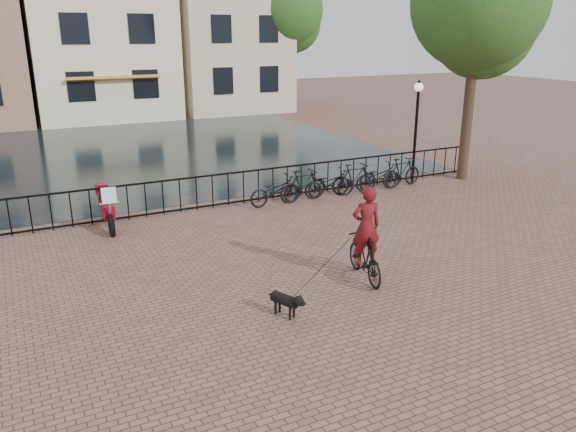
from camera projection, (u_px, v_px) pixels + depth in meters
name	position (u px, v px, depth m)	size (l,w,h in m)	color
ground	(363.00, 325.00, 10.13)	(100.00, 100.00, 0.00)	brown
canal_water	(142.00, 152.00, 24.79)	(20.00, 20.00, 0.00)	black
railing	(213.00, 191.00, 16.75)	(20.00, 0.05, 1.02)	black
canal_house_mid	(94.00, 17.00, 33.93)	(8.00, 9.50, 11.80)	beige
canal_house_right	(219.00, 6.00, 37.12)	(7.00, 9.00, 13.30)	#BEAA8D
tree_near_right	(479.00, 2.00, 18.39)	(4.48, 4.48, 8.24)	black
tree_far_right	(286.00, 10.00, 36.17)	(4.76, 4.76, 8.76)	black
lamp_post	(417.00, 115.00, 18.91)	(0.30, 0.30, 3.45)	black
cyclist	(366.00, 239.00, 11.75)	(0.84, 1.82, 2.40)	black
dog	(285.00, 303.00, 10.39)	(0.54, 0.81, 0.52)	black
motorcycle	(106.00, 204.00, 14.96)	(0.52, 1.91, 1.35)	maroon
parked_bike_0	(276.00, 191.00, 17.03)	(0.60, 1.72, 0.90)	black
parked_bike_1	(303.00, 185.00, 17.42)	(0.47, 1.66, 1.00)	black
parked_bike_2	(329.00, 183.00, 17.84)	(0.60, 1.72, 0.90)	black
parked_bike_3	(354.00, 179.00, 18.24)	(0.47, 1.66, 1.00)	black
parked_bike_4	(378.00, 177.00, 18.66)	(0.60, 1.72, 0.90)	black
parked_bike_5	(401.00, 172.00, 19.05)	(0.47, 1.66, 1.00)	black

